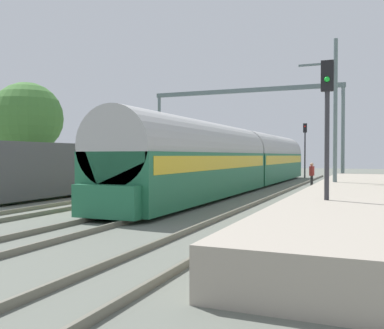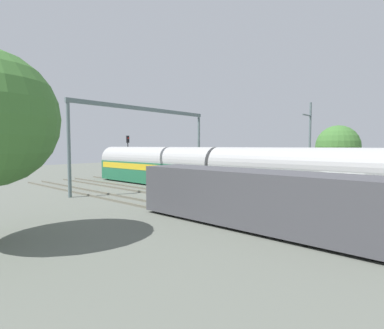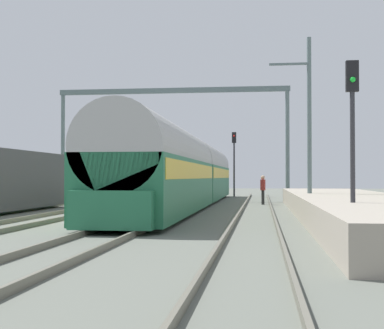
{
  "view_description": "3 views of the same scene",
  "coord_description": "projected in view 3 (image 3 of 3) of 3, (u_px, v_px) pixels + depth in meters",
  "views": [
    {
      "loc": [
        10.04,
        -17.9,
        2.23
      ],
      "look_at": [
        1.98,
        1.55,
        1.79
      ],
      "focal_mm": 40.75,
      "sensor_mm": 36.0,
      "label": 1
    },
    {
      "loc": [
        -19.03,
        -5.16,
        4.1
      ],
      "look_at": [
        -0.81,
        10.99,
        2.56
      ],
      "focal_mm": 27.81,
      "sensor_mm": 36.0,
      "label": 2
    },
    {
      "loc": [
        6.18,
        -21.3,
        1.64
      ],
      "look_at": [
        0.99,
        20.83,
        2.57
      ],
      "focal_mm": 52.97,
      "sensor_mm": 36.0,
      "label": 3
    }
  ],
  "objects": [
    {
      "name": "railway_signal_far",
      "position": [
        234.0,
        156.0,
        47.33
      ],
      "size": [
        0.36,
        0.3,
        5.39
      ],
      "color": "#2D2D33",
      "rests_on": "ground"
    },
    {
      "name": "catenary_gantry",
      "position": [
        172.0,
        116.0,
        39.5
      ],
      "size": [
        16.27,
        0.28,
        7.86
      ],
      "color": "slate",
      "rests_on": "ground"
    },
    {
      "name": "catenary_pole_east_mid",
      "position": [
        308.0,
        122.0,
        25.67
      ],
      "size": [
        1.9,
        0.2,
        8.0
      ],
      "color": "slate",
      "rests_on": "ground"
    },
    {
      "name": "track_west",
      "position": [
        52.0,
        217.0,
        22.09
      ],
      "size": [
        1.51,
        60.0,
        0.16
      ],
      "color": "#686557",
      "rests_on": "ground"
    },
    {
      "name": "railway_signal_near",
      "position": [
        352.0,
        123.0,
        16.41
      ],
      "size": [
        0.36,
        0.3,
        5.02
      ],
      "color": "#2D2D33",
      "rests_on": "ground"
    },
    {
      "name": "ground",
      "position": [
        101.0,
        219.0,
        21.85
      ],
      "size": [
        120.0,
        120.0,
        0.0
      ],
      "primitive_type": "plane",
      "color": "#63675D"
    },
    {
      "name": "platform",
      "position": [
        352.0,
        207.0,
        22.65
      ],
      "size": [
        4.4,
        28.0,
        0.9
      ],
      "color": "#A39989",
      "rests_on": "ground"
    },
    {
      "name": "person_crossing",
      "position": [
        263.0,
        187.0,
        33.55
      ],
      "size": [
        0.31,
        0.44,
        1.73
      ],
      "rotation": [
        0.0,
        0.0,
        1.4
      ],
      "color": "#282828",
      "rests_on": "ground"
    },
    {
      "name": "track_east",
      "position": [
        151.0,
        218.0,
        21.61
      ],
      "size": [
        1.51,
        60.0,
        0.16
      ],
      "color": "#686557",
      "rests_on": "ground"
    },
    {
      "name": "track_far_east",
      "position": [
        255.0,
        219.0,
        21.13
      ],
      "size": [
        1.52,
        60.0,
        0.16
      ],
      "color": "#686557",
      "rests_on": "ground"
    },
    {
      "name": "passenger_train",
      "position": [
        187.0,
        171.0,
        32.14
      ],
      "size": [
        2.93,
        32.85,
        3.82
      ],
      "color": "#236B47",
      "rests_on": "ground"
    }
  ]
}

